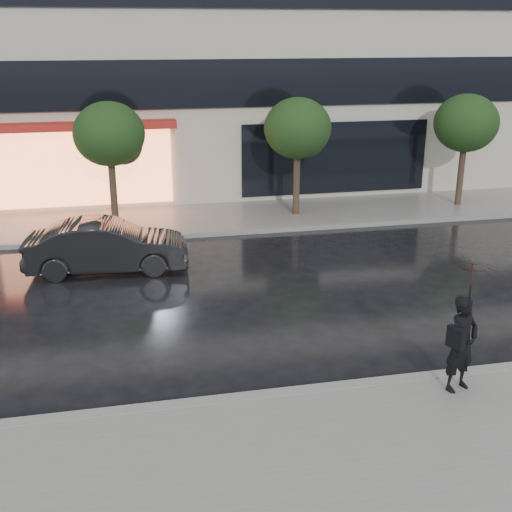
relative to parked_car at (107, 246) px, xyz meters
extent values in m
plane|color=black|center=(3.21, -6.00, -0.69)|extent=(120.00, 120.00, 0.00)
cube|color=slate|center=(3.21, -9.25, -0.63)|extent=(60.00, 4.50, 0.12)
cube|color=slate|center=(3.21, 4.25, -0.63)|extent=(60.00, 3.50, 0.12)
cube|color=gray|center=(3.21, -7.00, -0.62)|extent=(60.00, 0.25, 0.14)
cube|color=gray|center=(3.21, 2.50, -0.62)|extent=(60.00, 0.25, 0.14)
cube|color=black|center=(3.21, 5.94, 3.61)|extent=(28.00, 0.12, 1.60)
cube|color=#FF8C59|center=(-0.79, 5.92, 0.91)|extent=(6.00, 0.10, 2.60)
cube|color=red|center=(-0.79, 5.59, 2.36)|extent=(6.40, 0.70, 0.25)
cube|color=black|center=(8.21, 5.94, 0.91)|extent=(7.00, 0.10, 2.60)
cylinder|color=#33261C|center=(0.21, 4.00, 0.41)|extent=(0.22, 0.22, 2.20)
ellipsoid|color=black|center=(0.21, 4.00, 2.31)|extent=(2.20, 2.20, 1.98)
sphere|color=black|center=(0.61, 4.20, 1.91)|extent=(1.20, 1.20, 1.20)
cylinder|color=#33261C|center=(6.21, 4.00, 0.41)|extent=(0.22, 0.22, 2.20)
ellipsoid|color=black|center=(6.21, 4.00, 2.31)|extent=(2.20, 2.20, 1.98)
sphere|color=black|center=(6.61, 4.20, 1.91)|extent=(1.20, 1.20, 1.20)
cylinder|color=#33261C|center=(12.21, 4.00, 0.41)|extent=(0.22, 0.22, 2.20)
ellipsoid|color=black|center=(12.21, 4.00, 2.31)|extent=(2.20, 2.20, 1.98)
sphere|color=black|center=(12.61, 4.20, 1.91)|extent=(1.20, 1.20, 1.20)
imported|color=black|center=(0.00, 0.00, 0.00)|extent=(4.25, 1.71, 1.37)
imported|color=black|center=(5.95, -7.50, 0.29)|extent=(0.73, 0.61, 1.72)
imported|color=#34090C|center=(6.00, -7.48, 1.37)|extent=(1.12, 1.13, 0.79)
cylinder|color=black|center=(6.00, -7.48, 0.92)|extent=(0.02, 0.02, 0.86)
cube|color=black|center=(5.74, -7.64, 0.50)|extent=(0.22, 0.34, 0.37)
camera|label=1|loc=(0.52, -16.30, 5.28)|focal=45.00mm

